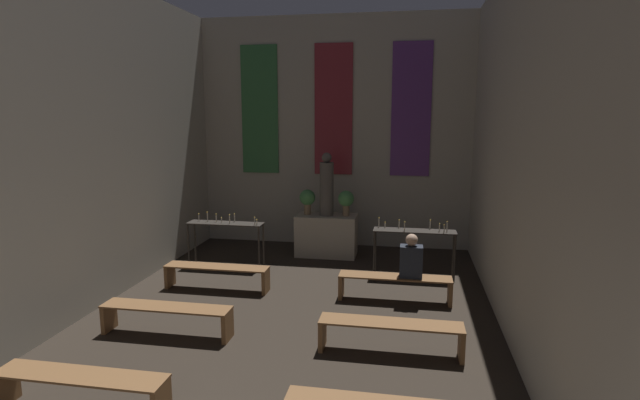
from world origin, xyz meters
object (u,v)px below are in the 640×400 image
statue (327,186)px  pew_back_left (217,272)px  flower_vase_left (307,199)px  pew_third_right (390,331)px  pew_back_right (395,283)px  candle_rack_right (414,237)px  candle_rack_left (226,229)px  altar (327,235)px  pew_second_left (81,385)px  person_seated (411,258)px  flower_vase_right (346,200)px  pew_third_left (167,314)px

statue → pew_back_left: bearing=-122.1°
flower_vase_left → pew_third_right: flower_vase_left is taller
pew_back_right → pew_third_right: bearing=-90.0°
candle_rack_right → pew_back_left: candle_rack_right is taller
flower_vase_left → candle_rack_left: 1.88m
altar → pew_second_left: 6.30m
pew_second_left → person_seated: person_seated is taller
statue → flower_vase_right: 0.50m
candle_rack_right → pew_third_left: (-3.36, -3.12, -0.46)m
candle_rack_right → person_seated: bearing=-92.7°
flower_vase_right → pew_third_left: bearing=-114.5°
pew_third_right → pew_third_left: bearing=180.0°
candle_rack_left → pew_back_right: candle_rack_left is taller
statue → flower_vase_right: statue is taller
pew_third_right → person_seated: bearing=82.3°
candle_rack_right → pew_back_left: bearing=-159.1°
candle_rack_left → pew_back_right: 3.63m
altar → pew_second_left: bearing=-104.0°
flower_vase_left → person_seated: (2.19, -2.43, -0.49)m
altar → pew_back_right: (1.53, -2.43, -0.13)m
altar → flower_vase_left: bearing=180.0°
flower_vase_left → statue: bearing=0.0°
flower_vase_right → candle_rack_right: bearing=-38.9°
candle_rack_left → pew_third_right: bearing=-42.9°
candle_rack_right → person_seated: size_ratio=2.12×
flower_vase_right → candle_rack_right: flower_vase_right is taller
statue → pew_second_left: (-1.53, -6.11, -1.19)m
statue → pew_back_right: 3.11m
pew_third_left → person_seated: (3.30, 1.84, 0.42)m
altar → statue: size_ratio=0.96×
altar → candle_rack_left: bearing=-148.0°
candle_rack_right → pew_back_left: size_ratio=0.83×
candle_rack_left → flower_vase_left: bearing=39.0°
pew_third_right → pew_back_right: size_ratio=1.00×
pew_back_left → candle_rack_right: bearing=20.9°
pew_back_left → person_seated: 3.33m
statue → pew_third_right: (1.53, -4.27, -1.19)m
candle_rack_right → pew_back_left: (-3.36, -1.28, -0.46)m
pew_second_left → pew_back_left: 3.68m
altar → flower_vase_left: flower_vase_left is taller
pew_back_right → person_seated: person_seated is taller
candle_rack_left → pew_second_left: (0.31, -4.96, -0.45)m
flower_vase_right → pew_back_left: (-1.94, -2.43, -0.92)m
candle_rack_left → pew_second_left: 4.99m
flower_vase_left → pew_back_right: 3.24m
pew_back_left → person_seated: person_seated is taller
pew_back_left → altar: bearing=57.9°
altar → person_seated: 3.02m
statue → pew_second_left: statue is taller
candle_rack_right → pew_third_left: 4.61m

